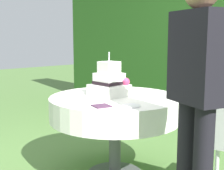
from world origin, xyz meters
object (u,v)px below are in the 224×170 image
napkin_stack (101,106)px  wedding_cake (109,83)px  cake_table (115,108)px  standing_person (197,90)px  serving_plate_left (113,89)px  serving_plate_far (157,93)px  serving_plate_near (131,106)px

napkin_stack → wedding_cake: bearing=129.3°
cake_table → standing_person: bearing=-11.8°
serving_plate_left → serving_plate_far: bearing=24.2°
serving_plate_far → napkin_stack: size_ratio=1.10×
serving_plate_far → cake_table: bearing=-110.7°
wedding_cake → serving_plate_far: wedding_cake is taller
cake_table → standing_person: standing_person is taller
standing_person → serving_plate_near: bearing=179.1°
serving_plate_near → napkin_stack: size_ratio=1.10×
wedding_cake → serving_plate_left: (-0.21, 0.24, -0.11)m
serving_plate_near → standing_person: bearing=-0.9°
serving_plate_far → serving_plate_left: same height
cake_table → serving_plate_left: size_ratio=10.58×
serving_plate_left → napkin_stack: bearing=-49.9°
serving_plate_left → standing_person: standing_person is taller
cake_table → standing_person: 1.00m
serving_plate_near → serving_plate_far: same height
serving_plate_near → napkin_stack: serving_plate_near is taller
standing_person → serving_plate_far: bearing=142.6°
wedding_cake → serving_plate_far: size_ratio=2.86×
wedding_cake → serving_plate_near: bearing=-21.5°
cake_table → serving_plate_left: bearing=139.7°
serving_plate_near → serving_plate_far: size_ratio=1.00×
serving_plate_near → serving_plate_left: (-0.63, 0.40, 0.00)m
serving_plate_near → standing_person: size_ratio=0.08×
wedding_cake → serving_plate_near: wedding_cake is taller
cake_table → serving_plate_far: size_ratio=8.43×
wedding_cake → serving_plate_far: bearing=64.2°
serving_plate_left → standing_person: size_ratio=0.07×
serving_plate_near → napkin_stack: bearing=-134.8°
cake_table → wedding_cake: wedding_cake is taller
cake_table → serving_plate_near: bearing=-26.4°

